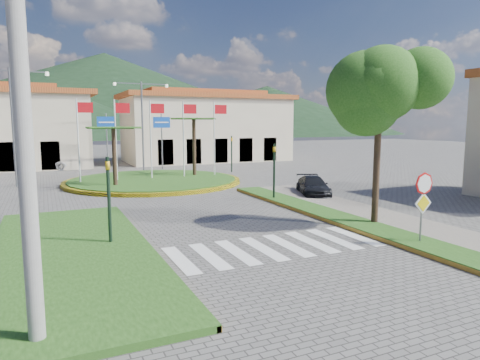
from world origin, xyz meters
name	(u,v)px	position (x,y,z in m)	size (l,w,h in m)	color
ground	(345,286)	(0.00, 0.00, 0.00)	(160.00, 160.00, 0.00)	#595754
sidewalk_right	(441,240)	(6.00, 2.00, 0.07)	(4.00, 28.00, 0.15)	gray
verge_right	(418,243)	(4.80, 2.00, 0.09)	(1.60, 28.00, 0.18)	#1C4212
median_left	(73,252)	(-6.50, 6.00, 0.09)	(5.00, 14.00, 0.18)	#1C4212
crosswalk	(273,247)	(0.00, 4.00, 0.01)	(8.00, 3.00, 0.01)	silver
roundabout_island	(154,180)	(0.00, 22.00, 0.17)	(12.70, 12.70, 6.00)	yellow
stop_sign	(423,196)	(4.90, 1.96, 1.79)	(0.80, 0.11, 2.65)	slate
deciduous_tree	(379,103)	(5.50, 5.00, 5.18)	(3.60, 3.60, 6.80)	black
utility_pole	(23,116)	(-7.50, 0.00, 4.50)	(0.32, 0.32, 9.00)	gray
traffic_light_left	(109,193)	(-5.20, 6.50, 1.94)	(0.15, 0.18, 3.20)	black
traffic_light_right	(274,166)	(4.50, 12.00, 1.94)	(0.15, 0.18, 3.20)	black
traffic_light_far	(232,150)	(8.00, 26.00, 1.94)	(0.18, 0.15, 3.20)	black
direction_sign_west	(107,132)	(-2.00, 30.97, 3.53)	(1.60, 0.14, 5.20)	slate
direction_sign_east	(162,132)	(3.00, 30.97, 3.53)	(1.60, 0.14, 5.20)	slate
street_lamp_centre	(142,121)	(1.00, 30.00, 4.50)	(4.80, 0.16, 8.00)	slate
street_lamp_west	(13,121)	(-9.00, 24.00, 4.50)	(4.80, 0.16, 8.00)	slate
building_right	(206,127)	(10.00, 38.00, 3.90)	(19.08, 9.54, 8.05)	beige
hill_far_mid	(106,94)	(15.00, 160.00, 15.00)	(180.00, 180.00, 30.00)	black
hill_far_east	(267,110)	(70.00, 135.00, 9.00)	(120.00, 120.00, 18.00)	black
hill_near_back	(31,110)	(-10.00, 130.00, 8.00)	(110.00, 110.00, 16.00)	black
white_van	(44,163)	(-7.21, 34.60, 0.66)	(2.19, 4.75, 1.32)	silver
car_dark_a	(45,161)	(-7.11, 36.48, 0.68)	(1.62, 4.02, 1.37)	black
car_dark_b	(183,158)	(6.26, 34.84, 0.64)	(1.36, 3.89, 1.28)	black
car_side_right	(313,186)	(7.50, 12.52, 0.57)	(1.59, 3.92, 1.14)	black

